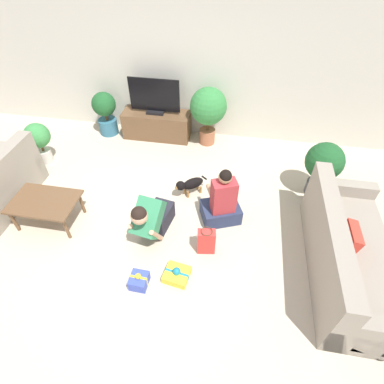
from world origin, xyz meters
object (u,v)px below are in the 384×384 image
object	(u,v)px
gift_box_a	(177,274)
gift_bag_a	(206,241)
coffee_table	(45,203)
dog	(190,184)
person_sitting	(222,203)
potted_plant_back_left	(105,111)
potted_plant_back_right	(208,109)
potted_plant_corner_right	(324,164)
tv_console	(157,125)
tv	(155,98)
sofa_right	(346,255)
gift_box_b	(139,281)
person_kneeling	(152,217)
potted_plant_corner_left	(38,139)

from	to	relation	value
gift_box_a	gift_bag_a	distance (m)	0.55
coffee_table	dog	xyz separation A→B (m)	(1.84, 0.88, -0.16)
person_sitting	coffee_table	bearing A→B (deg)	-11.28
potted_plant_back_left	potted_plant_back_right	bearing A→B (deg)	0.00
potted_plant_corner_right	gift_bag_a	bearing A→B (deg)	-137.53
tv_console	person_sitting	distance (m)	2.41
tv	person_sitting	size ratio (longest dim) A/B	0.99
potted_plant_corner_right	gift_box_a	bearing A→B (deg)	-134.55
potted_plant_back_left	tv	bearing A→B (deg)	2.93
coffee_table	potted_plant_back_left	world-z (taller)	potted_plant_back_left
gift_bag_a	dog	bearing A→B (deg)	111.39
tv	gift_box_a	distance (m)	3.21
sofa_right	potted_plant_back_left	bearing A→B (deg)	58.12
coffee_table	potted_plant_back_right	bearing A→B (deg)	50.74
gift_box_b	gift_bag_a	size ratio (longest dim) A/B	0.56
tv_console	person_kneeling	bearing A→B (deg)	-76.68
sofa_right	person_sitting	bearing A→B (deg)	69.65
coffee_table	tv	distance (m)	2.60
coffee_table	person_kneeling	size ratio (longest dim) A/B	1.08
potted_plant_corner_right	potted_plant_corner_left	distance (m)	4.55
dog	potted_plant_corner_left	bearing A→B (deg)	-136.23
person_kneeling	gift_box_a	bearing A→B (deg)	-42.74
potted_plant_back_right	person_sitting	bearing A→B (deg)	-76.35
gift_bag_a	potted_plant_back_left	bearing A→B (deg)	132.78
person_kneeling	person_sitting	bearing A→B (deg)	36.68
tv_console	person_sitting	world-z (taller)	person_sitting
potted_plant_corner_right	dog	distance (m)	1.98
tv	gift_box_a	size ratio (longest dim) A/B	2.76
potted_plant_back_left	tv_console	bearing A→B (deg)	2.93
potted_plant_corner_right	person_kneeling	world-z (taller)	potted_plant_corner_right
tv_console	gift_box_b	bearing A→B (deg)	-79.30
potted_plant_corner_left	gift_bag_a	distance (m)	3.35
tv_console	gift_bag_a	distance (m)	2.83
tv_console	gift_bag_a	xyz separation A→B (m)	(1.30, -2.51, -0.06)
tv	gift_bag_a	bearing A→B (deg)	-62.60
tv_console	gift_box_b	xyz separation A→B (m)	(0.59, -3.13, -0.17)
sofa_right	gift_bag_a	world-z (taller)	sofa_right
tv	potted_plant_corner_right	xyz separation A→B (m)	(2.82, -1.13, -0.22)
potted_plant_back_right	person_sitting	size ratio (longest dim) A/B	1.16
tv	person_kneeling	world-z (taller)	tv
potted_plant_corner_right	person_sitting	bearing A→B (deg)	-149.73
person_sitting	tv	bearing A→B (deg)	-75.55
sofa_right	tv	world-z (taller)	tv
sofa_right	potted_plant_corner_left	xyz separation A→B (m)	(-4.69, 1.39, 0.17)
coffee_table	gift_box_a	bearing A→B (deg)	-16.49
potted_plant_back_left	gift_box_b	world-z (taller)	potted_plant_back_left
potted_plant_corner_left	gift_box_b	bearing A→B (deg)	-41.05
person_kneeling	gift_box_b	size ratio (longest dim) A/B	3.64
sofa_right	gift_bag_a	distance (m)	1.67
potted_plant_back_left	potted_plant_back_right	world-z (taller)	potted_plant_back_right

